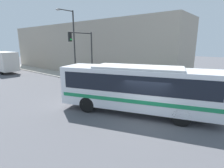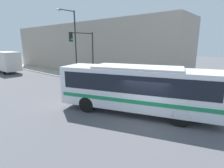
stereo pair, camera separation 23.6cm
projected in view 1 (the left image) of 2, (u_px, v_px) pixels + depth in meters
ground_plane at (148, 120)px, 10.83m from camera, size 120.00×120.00×0.00m
sidewalk at (52, 73)px, 27.61m from camera, size 2.81×70.00×0.12m
building_facade at (83, 49)px, 28.50m from camera, size 6.00×32.87×7.52m
city_bus at (137, 86)px, 11.62m from camera, size 5.77×10.55×3.19m
delivery_truck at (3, 62)px, 27.79m from camera, size 2.25×7.11×3.32m
fire_hydrant at (128, 85)px, 17.64m from camera, size 0.28×0.37×0.73m
traffic_light_pole at (85, 49)px, 19.36m from camera, size 3.28×0.35×5.73m
parking_meter at (101, 76)px, 19.81m from camera, size 0.14×0.14×1.23m
street_lamp at (72, 40)px, 21.79m from camera, size 2.48×0.28×8.39m
pedestrian_near_corner at (96, 74)px, 21.34m from camera, size 0.34×0.34×1.64m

